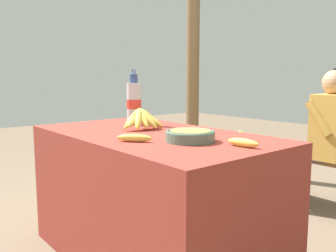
# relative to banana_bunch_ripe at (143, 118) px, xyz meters

# --- Properties ---
(market_counter) EXTENTS (1.38, 0.77, 0.70)m
(market_counter) POSITION_rel_banana_bunch_ripe_xyz_m (0.13, -0.04, -0.41)
(market_counter) COLOR maroon
(market_counter) RESTS_ON ground_plane
(banana_bunch_ripe) EXTENTS (0.17, 0.27, 0.13)m
(banana_bunch_ripe) POSITION_rel_banana_bunch_ripe_xyz_m (0.00, 0.00, 0.00)
(banana_bunch_ripe) COLOR #4C381E
(banana_bunch_ripe) RESTS_ON market_counter
(serving_bowl) EXTENTS (0.23, 0.23, 0.05)m
(serving_bowl) POSITION_rel_banana_bunch_ripe_xyz_m (0.45, -0.06, -0.03)
(serving_bowl) COLOR #4C6B5B
(serving_bowl) RESTS_ON market_counter
(water_bottle) EXTENTS (0.09, 0.09, 0.34)m
(water_bottle) POSITION_rel_banana_bunch_ripe_xyz_m (-0.20, 0.08, 0.07)
(water_bottle) COLOR silver
(water_bottle) RESTS_ON market_counter
(loose_banana_front) EXTENTS (0.15, 0.13, 0.04)m
(loose_banana_front) POSITION_rel_banana_bunch_ripe_xyz_m (0.29, -0.26, -0.04)
(loose_banana_front) COLOR #E0C64C
(loose_banana_front) RESTS_ON market_counter
(loose_banana_side) EXTENTS (0.15, 0.05, 0.04)m
(loose_banana_side) POSITION_rel_banana_bunch_ripe_xyz_m (0.68, 0.03, -0.04)
(loose_banana_side) COLOR #E0C64C
(loose_banana_side) RESTS_ON market_counter
(wooden_bench) EXTENTS (1.84, 0.32, 0.43)m
(wooden_bench) POSITION_rel_banana_bunch_ripe_xyz_m (0.11, 1.35, -0.40)
(wooden_bench) COLOR brown
(wooden_bench) RESTS_ON ground_plane
(seated_vendor) EXTENTS (0.42, 0.40, 1.06)m
(seated_vendor) POSITION_rel_banana_bunch_ripe_xyz_m (0.40, 1.31, -0.15)
(seated_vendor) COLOR #564C60
(seated_vendor) RESTS_ON ground_plane
(banana_bunch_green) EXTENTS (0.14, 0.25, 0.11)m
(banana_bunch_green) POSITION_rel_banana_bunch_ripe_xyz_m (-0.37, 1.35, -0.29)
(banana_bunch_green) COLOR #4C381E
(banana_bunch_green) RESTS_ON wooden_bench
(support_post_near) EXTENTS (0.14, 0.14, 2.51)m
(support_post_near) POSITION_rel_banana_bunch_ripe_xyz_m (-1.19, 1.52, 0.49)
(support_post_near) COLOR brown
(support_post_near) RESTS_ON ground_plane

